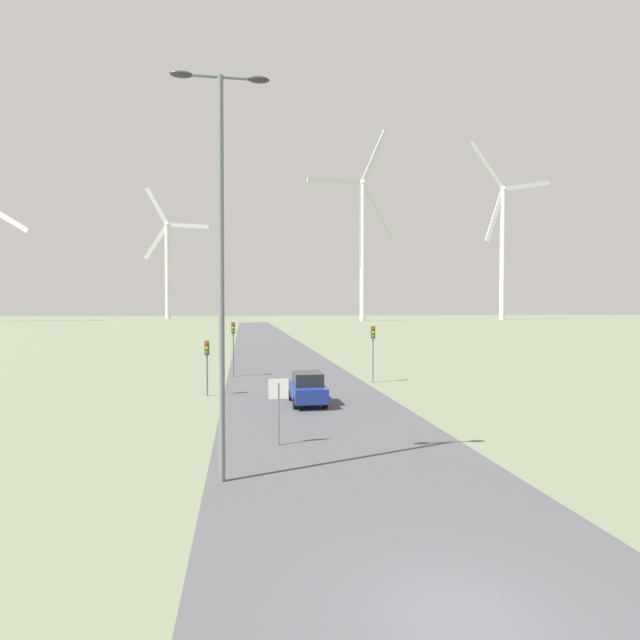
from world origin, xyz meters
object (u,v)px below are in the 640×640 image
Objects in this scene: wind_turbine_left at (167,261)px; streetlamp at (221,237)px; traffic_light_post_near_left at (207,355)px; car_approaching at (307,388)px; traffic_light_post_mid_left at (233,337)px; wind_turbine_center at (363,236)px; wind_turbine_right at (503,240)px; stop_sign_near at (279,399)px; traffic_light_post_near_right at (373,341)px.

streetlamp is at bearing -81.42° from wind_turbine_left.
car_approaching is at bearing -31.79° from traffic_light_post_near_left.
traffic_light_post_mid_left is 12.89m from car_approaching.
wind_turbine_center reaches higher than streetlamp.
wind_turbine_right is (62.32, 7.42, 0.67)m from wind_turbine_center.
traffic_light_post_near_right reaches higher than stop_sign_near.
traffic_light_post_near_right is (11.56, 3.63, 0.49)m from traffic_light_post_near_left.
traffic_light_post_mid_left is 0.06× the size of wind_turbine_center.
wind_turbine_center reaches higher than stop_sign_near.
car_approaching is (4.27, 11.99, -6.80)m from streetlamp.
wind_turbine_right reaches higher than traffic_light_post_near_left.
traffic_light_post_near_left reaches higher than stop_sign_near.
stop_sign_near is at bearing 61.89° from streetlamp.
stop_sign_near is at bearing -105.23° from car_approaching.
traffic_light_post_mid_left is at bearing 90.23° from streetlamp.
wind_turbine_center is at bearing 74.88° from streetlamp.
wind_turbine_center reaches higher than wind_turbine_left.
traffic_light_post_mid_left is 159.18m from wind_turbine_center.
car_approaching is 201.14m from wind_turbine_right.
traffic_light_post_mid_left is at bearing 110.10° from car_approaching.
car_approaching is (2.22, 8.15, -0.96)m from stop_sign_near.
streetlamp is 212.49m from wind_turbine_right.
stop_sign_near is 0.65× the size of car_approaching.
wind_turbine_right is at bearing 55.12° from traffic_light_post_mid_left.
wind_turbine_left is (-31.10, 200.69, 23.71)m from traffic_light_post_near_left.
car_approaching is 0.06× the size of wind_turbine_right.
wind_turbine_left reaches higher than traffic_light_post_near_right.
streetlamp is at bearing -105.12° from wind_turbine_center.
wind_turbine_right reaches higher than traffic_light_post_mid_left.
stop_sign_near is at bearing -72.97° from traffic_light_post_near_left.
streetlamp is at bearing -117.51° from traffic_light_post_near_right.
wind_turbine_left is 0.78× the size of wind_turbine_center.
streetlamp is 2.96× the size of traffic_light_post_mid_left.
wind_turbine_left is (-42.66, 197.06, 23.22)m from traffic_light_post_near_right.
traffic_light_post_near_left is 0.05× the size of wind_turbine_center.
wind_turbine_left is at bearing 100.24° from car_approaching.
wind_turbine_center is at bearing -28.55° from wind_turbine_left.
traffic_light_post_near_left is 12.13m from traffic_light_post_near_right.
traffic_light_post_near_left is (-1.55, 15.59, -5.19)m from streetlamp.
car_approaching is (4.36, -11.92, -2.24)m from traffic_light_post_mid_left.
traffic_light_post_mid_left reaches higher than traffic_light_post_near_left.
stop_sign_near is 0.62× the size of traffic_light_post_mid_left.
traffic_light_post_mid_left is (1.45, 8.32, 0.63)m from traffic_light_post_near_left.
wind_turbine_center is at bearing 75.23° from car_approaching.
traffic_light_post_mid_left is at bearing -124.88° from wind_turbine_right.
traffic_light_post_near_left is at bearing -123.85° from wind_turbine_right.
wind_turbine_center is at bearing 72.57° from traffic_light_post_mid_left.
traffic_light_post_near_right is 161.00m from wind_turbine_center.
streetlamp is at bearing -89.77° from traffic_light_post_mid_left.
car_approaching is (5.82, -3.60, -1.61)m from traffic_light_post_near_left.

